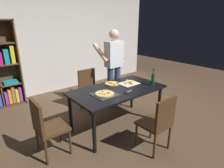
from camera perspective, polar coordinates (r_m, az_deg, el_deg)
The scene contains 12 objects.
ground_plane at distance 3.68m, azimuth 1.51°, elevation -12.47°, with size 12.00×12.00×0.00m, color brown.
back_wall at distance 5.41m, azimuth -17.05°, elevation 12.67°, with size 6.40×0.10×2.80m, color silver.
dining_table at distance 3.38m, azimuth 1.61°, elevation -2.62°, with size 1.70×0.91×0.75m.
chair_near_camera at distance 2.87m, azimuth 14.15°, elevation -11.00°, with size 0.42×0.42×0.90m.
chair_far_side at distance 4.15m, azimuth -6.93°, elevation -1.00°, with size 0.42×0.42×0.90m.
chair_left_end at distance 2.85m, azimuth -19.70°, elevation -11.83°, with size 0.42×0.42×0.90m.
person_serving_pizza at distance 4.12m, azimuth 0.48°, elevation 6.08°, with size 0.55×0.54×1.75m.
pepperoni_pizza_on_tray at distance 3.08m, azimuth -2.28°, elevation -3.08°, with size 0.38×0.38×0.04m.
pizza_slices_on_towel at distance 3.63m, azimuth 5.24°, elevation 0.31°, with size 0.36×0.29×0.03m.
wine_bottle at distance 3.59m, azimuth 12.48°, elevation 1.51°, with size 0.07×0.07×0.32m.
kitchen_scissors at distance 3.17m, azimuth 4.64°, elevation -2.63°, with size 0.20×0.11×0.01m.
second_pizza_plain at distance 3.58m, azimuth -0.01°, elevation 0.13°, with size 0.27×0.27×0.03m.
Camera 1 is at (-2.05, -2.37, 1.92)m, focal length 29.76 mm.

